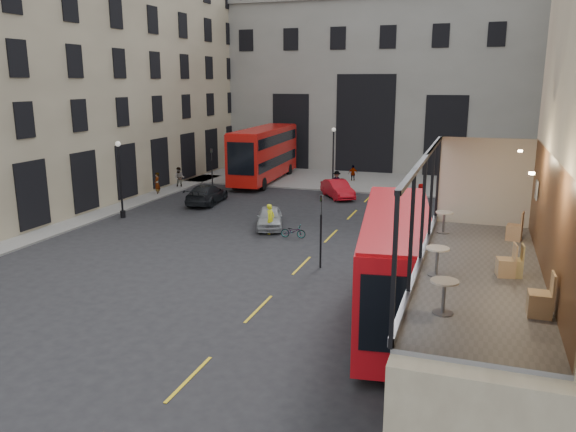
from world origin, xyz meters
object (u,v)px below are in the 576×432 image
(pedestrian_b, at_px, (337,181))
(cafe_table_far, at_px, (444,219))
(traffic_light_far, at_px, (212,165))
(cafe_chair_d, at_px, (515,231))
(traffic_light_near, at_px, (321,222))
(bus_near, at_px, (396,262))
(pedestrian_c, at_px, (353,174))
(pedestrian_d, at_px, (420,194))
(bicycle, at_px, (293,231))
(pedestrian_e, at_px, (157,184))
(street_lamp_a, at_px, (121,184))
(cafe_chair_c, at_px, (514,266))
(cafe_table_mid, at_px, (437,257))
(cafe_chair_b, at_px, (506,266))
(cafe_table_near, at_px, (444,292))
(car_c, at_px, (207,194))
(car_b, at_px, (338,189))
(pedestrian_a, at_px, (179,178))
(car_a, at_px, (270,218))
(cyclist, at_px, (270,219))
(bus_far, at_px, (264,152))
(cafe_chair_a, at_px, (540,303))
(street_lamp_b, at_px, (333,161))

(pedestrian_b, bearing_deg, cafe_table_far, -106.64)
(traffic_light_far, xyz_separation_m, cafe_chair_d, (22.45, -24.67, 2.44))
(traffic_light_near, height_order, bus_near, bus_near)
(cafe_chair_d, bearing_deg, pedestrian_c, 109.95)
(pedestrian_b, bearing_deg, pedestrian_d, -56.89)
(bicycle, distance_m, pedestrian_e, 17.34)
(traffic_light_far, relative_size, street_lamp_a, 0.71)
(traffic_light_far, relative_size, cafe_chair_c, 4.66)
(cafe_table_mid, relative_size, cafe_chair_b, 0.86)
(bicycle, xyz_separation_m, pedestrian_b, (-1.09, 15.27, 0.49))
(pedestrian_c, distance_m, cafe_table_near, 41.91)
(traffic_light_far, bearing_deg, pedestrian_b, 23.13)
(traffic_light_near, xyz_separation_m, car_c, (-12.56, 12.10, -1.68))
(pedestrian_c, xyz_separation_m, cafe_chair_b, (11.95, -37.44, 4.06))
(car_b, bearing_deg, pedestrian_a, 147.73)
(pedestrian_a, xyz_separation_m, pedestrian_e, (-0.24, -3.31, 0.01))
(pedestrian_b, height_order, cafe_chair_c, cafe_chair_c)
(bus_near, xyz_separation_m, cafe_table_mid, (1.97, -7.33, 2.60))
(car_a, distance_m, cafe_chair_c, 23.60)
(pedestrian_a, bearing_deg, car_a, -52.41)
(car_c, relative_size, cyclist, 2.72)
(cafe_table_near, bearing_deg, pedestrian_a, 127.36)
(bus_far, xyz_separation_m, car_b, (8.45, -5.27, -2.11))
(car_b, height_order, bicycle, car_b)
(pedestrian_e, bearing_deg, car_c, 58.18)
(traffic_light_far, distance_m, pedestrian_d, 17.32)
(cafe_table_near, distance_m, cafe_table_mid, 2.39)
(traffic_light_near, xyz_separation_m, street_lamp_a, (-16.00, 6.00, -0.03))
(traffic_light_near, relative_size, cyclist, 2.02)
(cyclist, distance_m, cafe_table_near, 23.82)
(pedestrian_c, distance_m, cafe_chair_d, 36.30)
(car_a, distance_m, cafe_table_far, 19.66)
(bus_near, xyz_separation_m, cafe_chair_a, (4.17, -9.18, 2.41))
(bus_far, bearing_deg, cafe_chair_d, -57.13)
(car_a, bearing_deg, street_lamp_b, 69.36)
(bus_near, distance_m, pedestrian_a, 31.65)
(cafe_table_far, bearing_deg, traffic_light_far, 129.73)
(traffic_light_near, xyz_separation_m, cafe_chair_c, (8.27, -12.14, 2.42))
(street_lamp_b, distance_m, bicycle, 17.30)
(bicycle, height_order, pedestrian_d, pedestrian_d)
(car_b, bearing_deg, cafe_chair_b, -103.04)
(car_b, xyz_separation_m, cafe_table_mid, (9.92, -30.27, 4.35))
(car_a, bearing_deg, cafe_chair_a, -76.25)
(cafe_table_mid, bearing_deg, cafe_chair_c, 17.33)
(cafe_chair_d, bearing_deg, car_a, 131.79)
(cafe_table_near, xyz_separation_m, cafe_chair_a, (1.88, 0.52, -0.19))
(bicycle, xyz_separation_m, cafe_table_mid, (9.56, -17.63, 4.68))
(pedestrian_b, distance_m, pedestrian_e, 15.24)
(traffic_light_far, distance_m, car_b, 10.80)
(traffic_light_near, relative_size, pedestrian_a, 2.01)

